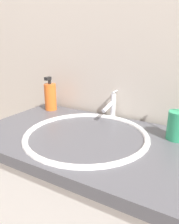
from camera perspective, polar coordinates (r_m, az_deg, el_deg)
tiled_wall_back at (r=1.06m, az=8.34°, el=16.66°), size 2.11×0.04×2.40m
vanity_counter at (r=1.11m, az=-0.42°, el=-26.86°), size 0.91×0.54×0.87m
sink_basin at (r=0.88m, az=-1.00°, el=-7.94°), size 0.50×0.50×0.09m
faucet at (r=1.04m, az=5.81°, el=1.72°), size 0.02×0.15×0.13m
toothbrush_cup at (r=0.88m, az=21.97°, el=-3.33°), size 0.07×0.07×0.11m
soap_dispenser at (r=1.19m, az=-10.18°, el=4.02°), size 0.06×0.06×0.18m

